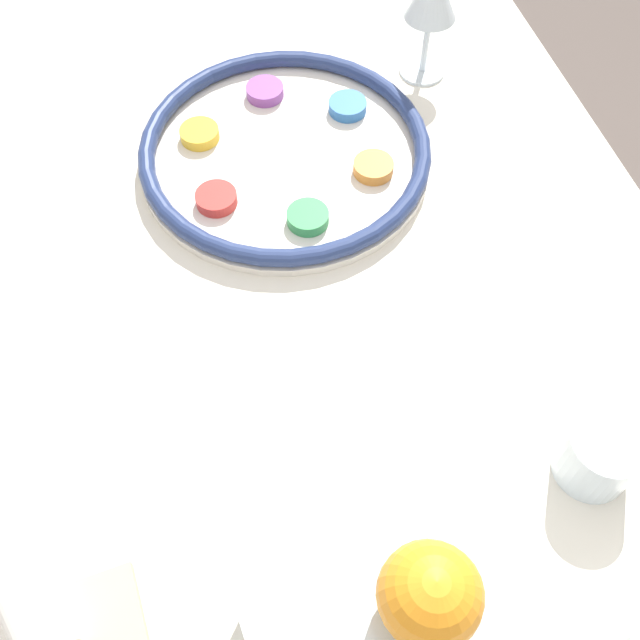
% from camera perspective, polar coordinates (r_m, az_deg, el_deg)
% --- Properties ---
extents(ground_plane, '(8.00, 8.00, 0.00)m').
position_cam_1_polar(ground_plane, '(1.40, -0.36, -19.96)').
color(ground_plane, '#564C47').
extents(dining_table, '(1.58, 0.89, 0.71)m').
position_cam_1_polar(dining_table, '(1.06, -0.47, -15.70)').
color(dining_table, silver).
rests_on(dining_table, ground_plane).
extents(seder_plate, '(0.35, 0.35, 0.03)m').
position_cam_1_polar(seder_plate, '(0.91, -2.68, 12.71)').
color(seder_plate, silver).
rests_on(seder_plate, dining_table).
extents(fruit_stand, '(0.20, 0.20, 0.10)m').
position_cam_1_polar(fruit_stand, '(0.60, 4.21, -19.07)').
color(fruit_stand, silver).
rests_on(fruit_stand, dining_table).
extents(orange_fruit, '(0.07, 0.07, 0.07)m').
position_cam_1_polar(orange_fruit, '(0.54, 8.37, -20.03)').
color(orange_fruit, orange).
rests_on(orange_fruit, fruit_stand).
extents(bread_plate, '(0.15, 0.15, 0.02)m').
position_cam_1_polar(bread_plate, '(0.68, -17.16, -22.26)').
color(bread_plate, silver).
rests_on(bread_plate, dining_table).
extents(napkin_roll, '(0.17, 0.10, 0.05)m').
position_cam_1_polar(napkin_roll, '(0.70, -22.36, -17.15)').
color(napkin_roll, white).
rests_on(napkin_roll, dining_table).
extents(cup_far, '(0.07, 0.07, 0.06)m').
position_cam_1_polar(cup_far, '(0.72, 20.50, -9.60)').
color(cup_far, silver).
rests_on(cup_far, dining_table).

